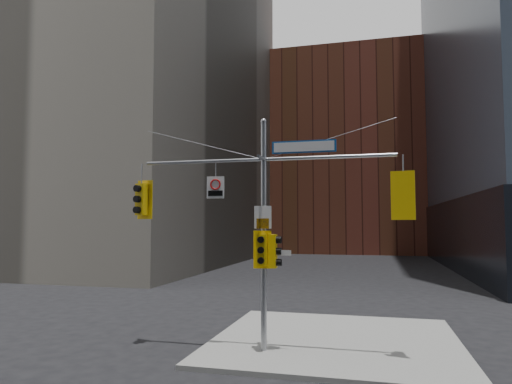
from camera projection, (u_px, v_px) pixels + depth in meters
The scene contains 13 objects.
ground at pixel (246, 377), 11.90m from camera, with size 160.00×160.00×0.00m, color black.
sidewalk_corner at pixel (336, 341), 15.29m from camera, with size 8.00×8.00×0.15m, color gray.
brick_midrise at pixel (349, 157), 68.95m from camera, with size 26.00×20.00×28.00m, color brown.
signal_assembly at pixel (264, 210), 14.14m from camera, with size 8.00×0.80×7.30m.
traffic_light_west_arm at pixel (141, 199), 15.21m from camera, with size 0.62×0.57×1.31m.
traffic_light_east_arm at pixel (404, 196), 13.14m from camera, with size 0.67×0.59×1.40m.
traffic_light_pole_side at pixel (274, 251), 13.98m from camera, with size 0.40×0.34×1.03m.
traffic_light_pole_front at pixel (262, 250), 13.79m from camera, with size 0.55×0.46×1.16m.
street_sign_blade at pixel (304, 147), 13.96m from camera, with size 1.98×0.05×0.38m.
regulatory_sign_arm at pixel (215, 187), 14.56m from camera, with size 0.57×0.11×0.71m.
regulatory_sign_pole at pixel (263, 218), 14.01m from camera, with size 0.54×0.04×0.70m.
street_blade_ew at pixel (278, 253), 13.94m from camera, with size 0.82×0.11×0.16m.
street_blade_ns at pixel (267, 258), 14.47m from camera, with size 0.07×0.68×0.14m.
Camera 1 is at (3.25, -11.77, 4.00)m, focal length 32.00 mm.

